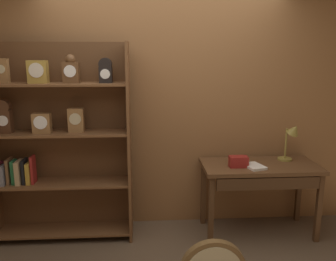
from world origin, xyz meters
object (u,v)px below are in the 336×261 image
(desk_lamp, at_px, (292,137))
(toolbox_small, at_px, (238,162))
(workbench, at_px, (260,174))
(bookshelf, at_px, (56,141))
(open_repair_manual, at_px, (254,166))

(desk_lamp, height_order, toolbox_small, desk_lamp)
(workbench, height_order, desk_lamp, desk_lamp)
(bookshelf, distance_m, desk_lamp, 2.41)
(toolbox_small, bearing_deg, desk_lamp, 15.23)
(bookshelf, distance_m, workbench, 2.09)
(workbench, xyz_separation_m, desk_lamp, (0.35, 0.12, 0.36))
(bookshelf, distance_m, toolbox_small, 1.83)
(open_repair_manual, bearing_deg, desk_lamp, 6.65)
(desk_lamp, bearing_deg, workbench, -161.61)
(workbench, bearing_deg, open_repair_manual, -140.47)
(workbench, xyz_separation_m, toolbox_small, (-0.25, -0.05, 0.16))
(desk_lamp, relative_size, toolbox_small, 2.28)
(bookshelf, bearing_deg, open_repair_manual, -4.53)
(workbench, height_order, toolbox_small, toolbox_small)
(workbench, xyz_separation_m, open_repair_manual, (-0.09, -0.08, 0.11))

